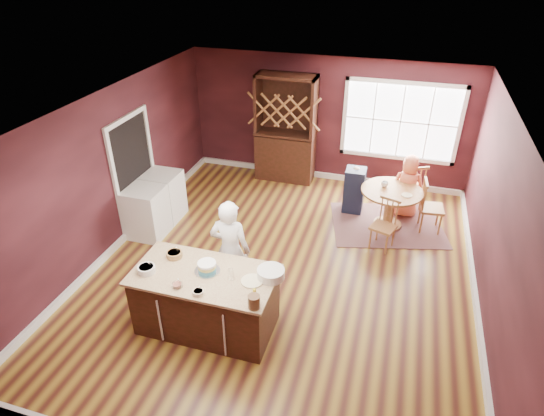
% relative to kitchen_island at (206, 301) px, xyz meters
% --- Properties ---
extents(room_shell, '(7.00, 7.00, 7.00)m').
position_rel_kitchen_island_xyz_m(room_shell, '(0.68, 1.53, 0.91)').
color(room_shell, olive).
rests_on(room_shell, ground).
extents(window, '(2.36, 0.10, 1.66)m').
position_rel_kitchen_island_xyz_m(window, '(2.18, 5.00, 1.06)').
color(window, white).
rests_on(window, room_shell).
extents(doorway, '(0.08, 1.26, 2.13)m').
position_rel_kitchen_island_xyz_m(doorway, '(-2.29, 2.13, 0.59)').
color(doorway, white).
rests_on(doorway, room_shell).
extents(kitchen_island, '(1.90, 1.00, 0.92)m').
position_rel_kitchen_island_xyz_m(kitchen_island, '(0.00, 0.00, 0.00)').
color(kitchen_island, '#451D18').
rests_on(kitchen_island, ground).
extents(dining_table, '(1.12, 1.12, 0.75)m').
position_rel_kitchen_island_xyz_m(dining_table, '(2.21, 3.39, 0.10)').
color(dining_table, brown).
rests_on(dining_table, ground).
extents(baker, '(0.61, 0.42, 1.63)m').
position_rel_kitchen_island_xyz_m(baker, '(0.09, 0.72, 0.38)').
color(baker, white).
rests_on(baker, ground).
extents(layer_cake, '(0.34, 0.34, 0.14)m').
position_rel_kitchen_island_xyz_m(layer_cake, '(0.02, 0.06, 0.55)').
color(layer_cake, white).
rests_on(layer_cake, kitchen_island).
extents(bowl_blue, '(0.23, 0.23, 0.09)m').
position_rel_kitchen_island_xyz_m(bowl_blue, '(-0.73, -0.18, 0.53)').
color(bowl_blue, white).
rests_on(bowl_blue, kitchen_island).
extents(bowl_yellow, '(0.22, 0.22, 0.08)m').
position_rel_kitchen_island_xyz_m(bowl_yellow, '(-0.54, 0.22, 0.52)').
color(bowl_yellow, '#A58C52').
rests_on(bowl_yellow, kitchen_island).
extents(bowl_pink, '(0.14, 0.14, 0.05)m').
position_rel_kitchen_island_xyz_m(bowl_pink, '(-0.21, -0.34, 0.51)').
color(bowl_pink, white).
rests_on(bowl_pink, kitchen_island).
extents(bowl_olive, '(0.14, 0.14, 0.05)m').
position_rel_kitchen_island_xyz_m(bowl_olive, '(0.10, -0.38, 0.51)').
color(bowl_olive, beige).
rests_on(bowl_olive, kitchen_island).
extents(drinking_glass, '(0.08, 0.08, 0.16)m').
position_rel_kitchen_island_xyz_m(drinking_glass, '(0.39, 0.00, 0.56)').
color(drinking_glass, silver).
rests_on(drinking_glass, kitchen_island).
extents(dinner_plate, '(0.29, 0.29, 0.02)m').
position_rel_kitchen_island_xyz_m(dinner_plate, '(0.66, 0.03, 0.49)').
color(dinner_plate, '#FFF7CC').
rests_on(dinner_plate, kitchen_island).
extents(white_tub, '(0.36, 0.36, 0.12)m').
position_rel_kitchen_island_xyz_m(white_tub, '(0.86, 0.19, 0.54)').
color(white_tub, white).
rests_on(white_tub, kitchen_island).
extents(stoneware_crock, '(0.15, 0.15, 0.18)m').
position_rel_kitchen_island_xyz_m(stoneware_crock, '(0.84, -0.41, 0.57)').
color(stoneware_crock, brown).
rests_on(stoneware_crock, kitchen_island).
extents(toy_figurine, '(0.05, 0.05, 0.08)m').
position_rel_kitchen_island_xyz_m(toy_figurine, '(0.76, -0.18, 0.52)').
color(toy_figurine, yellow).
rests_on(toy_figurine, kitchen_island).
extents(rug, '(2.36, 2.03, 0.01)m').
position_rel_kitchen_island_xyz_m(rug, '(2.21, 3.39, -0.43)').
color(rug, brown).
rests_on(rug, ground).
extents(chair_east, '(0.45, 0.46, 1.01)m').
position_rel_kitchen_island_xyz_m(chair_east, '(2.96, 3.45, 0.07)').
color(chair_east, brown).
rests_on(chair_east, ground).
extents(chair_south, '(0.49, 0.48, 0.93)m').
position_rel_kitchen_island_xyz_m(chair_south, '(2.16, 2.61, 0.03)').
color(chair_south, brown).
rests_on(chair_south, ground).
extents(chair_north, '(0.55, 0.54, 0.99)m').
position_rel_kitchen_island_xyz_m(chair_north, '(2.57, 4.19, 0.06)').
color(chair_north, brown).
rests_on(chair_north, ground).
extents(seated_woman, '(0.64, 0.43, 1.26)m').
position_rel_kitchen_island_xyz_m(seated_woman, '(2.49, 3.88, 0.19)').
color(seated_woman, '#F67C55').
rests_on(seated_woman, ground).
extents(high_chair, '(0.38, 0.38, 0.94)m').
position_rel_kitchen_island_xyz_m(high_chair, '(1.50, 3.75, 0.03)').
color(high_chair, black).
rests_on(high_chair, ground).
extents(toddler, '(0.18, 0.14, 0.26)m').
position_rel_kitchen_island_xyz_m(toddler, '(1.46, 3.74, 0.37)').
color(toddler, '#8CA5BF').
rests_on(toddler, high_chair).
extents(table_plate, '(0.19, 0.19, 0.01)m').
position_rel_kitchen_island_xyz_m(table_plate, '(2.48, 3.26, 0.32)').
color(table_plate, beige).
rests_on(table_plate, dining_table).
extents(table_cup, '(0.16, 0.16, 0.10)m').
position_rel_kitchen_island_xyz_m(table_cup, '(2.07, 3.49, 0.36)').
color(table_cup, silver).
rests_on(table_cup, dining_table).
extents(hutch, '(1.27, 0.53, 2.34)m').
position_rel_kitchen_island_xyz_m(hutch, '(-0.18, 4.75, 0.73)').
color(hutch, '#3D2410').
rests_on(hutch, ground).
extents(washer, '(0.64, 0.62, 0.93)m').
position_rel_kitchen_island_xyz_m(washer, '(-1.96, 1.81, 0.03)').
color(washer, white).
rests_on(washer, ground).
extents(dryer, '(0.64, 0.62, 0.93)m').
position_rel_kitchen_island_xyz_m(dryer, '(-1.96, 2.45, 0.03)').
color(dryer, white).
rests_on(dryer, ground).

